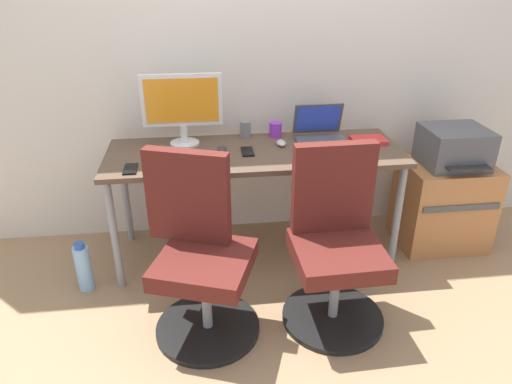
{
  "coord_description": "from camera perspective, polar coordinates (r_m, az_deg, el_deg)",
  "views": [
    {
      "loc": [
        -0.32,
        -2.63,
        1.75
      ],
      "look_at": [
        0.0,
        -0.05,
        0.47
      ],
      "focal_mm": 33.3,
      "sensor_mm": 36.0,
      "label": 1
    }
  ],
  "objects": [
    {
      "name": "office_chair_left",
      "position": [
        2.39,
        -6.79,
        -7.66
      ],
      "size": [
        0.56,
        0.56,
        0.94
      ],
      "color": "black",
      "rests_on": "ground"
    },
    {
      "name": "pen_cup",
      "position": [
        3.06,
        -1.28,
        7.56
      ],
      "size": [
        0.07,
        0.07,
        0.1
      ],
      "primitive_type": "cylinder",
      "color": "slate",
      "rests_on": "desk"
    },
    {
      "name": "coffee_mug",
      "position": [
        3.07,
        2.35,
        7.51
      ],
      "size": [
        0.08,
        0.08,
        0.09
      ],
      "primitive_type": "cylinder",
      "color": "purple",
      "rests_on": "desk"
    },
    {
      "name": "keyboard_by_monitor",
      "position": [
        2.71,
        -9.02,
        3.72
      ],
      "size": [
        0.34,
        0.12,
        0.02
      ],
      "primitive_type": "cube",
      "color": "silver",
      "rests_on": "desk"
    },
    {
      "name": "desktop_monitor",
      "position": [
        2.91,
        -8.87,
        10.34
      ],
      "size": [
        0.48,
        0.18,
        0.43
      ],
      "color": "silver",
      "rests_on": "desk"
    },
    {
      "name": "phone_near_laptop",
      "position": [
        2.67,
        -14.84,
        2.69
      ],
      "size": [
        0.07,
        0.14,
        0.01
      ],
      "primitive_type": "cube",
      "color": "black",
      "rests_on": "desk"
    },
    {
      "name": "keyboard_by_laptop",
      "position": [
        2.8,
        9.96,
        4.43
      ],
      "size": [
        0.34,
        0.12,
        0.02
      ],
      "primitive_type": "cube",
      "color": "#2D2D2D",
      "rests_on": "desk"
    },
    {
      "name": "water_bottle_on_floor",
      "position": [
        2.95,
        -20.0,
        -8.49
      ],
      "size": [
        0.09,
        0.09,
        0.31
      ],
      "color": "#8CBFF2",
      "rests_on": "ground"
    },
    {
      "name": "mouse_by_laptop",
      "position": [
        2.93,
        3.05,
        5.9
      ],
      "size": [
        0.06,
        0.1,
        0.03
      ],
      "primitive_type": "ellipsoid",
      "color": "#B7B7B7",
      "rests_on": "desk"
    },
    {
      "name": "printer",
      "position": [
        3.23,
        22.69,
        5.02
      ],
      "size": [
        0.38,
        0.4,
        0.24
      ],
      "color": "#515156",
      "rests_on": "side_cabinet"
    },
    {
      "name": "ground_plane",
      "position": [
        3.17,
        -0.11,
        -7.14
      ],
      "size": [
        5.28,
        5.28,
        0.0
      ],
      "primitive_type": "plane",
      "color": "#9E7A56"
    },
    {
      "name": "back_wall",
      "position": [
        3.07,
        -1.06,
        17.87
      ],
      "size": [
        4.4,
        0.04,
        2.6
      ],
      "primitive_type": "cube",
      "color": "silver",
      "rests_on": "ground"
    },
    {
      "name": "notebook",
      "position": [
        3.06,
        13.35,
        6.07
      ],
      "size": [
        0.21,
        0.15,
        0.03
      ],
      "primitive_type": "cube",
      "color": "red",
      "rests_on": "desk"
    },
    {
      "name": "office_chair_right",
      "position": [
        2.48,
        9.47,
        -6.47
      ],
      "size": [
        0.54,
        0.54,
        0.94
      ],
      "color": "black",
      "rests_on": "ground"
    },
    {
      "name": "desk",
      "position": [
        2.87,
        -0.12,
        3.77
      ],
      "size": [
        1.76,
        0.62,
        0.72
      ],
      "color": "brown",
      "rests_on": "ground"
    },
    {
      "name": "phone_near_monitor",
      "position": [
        2.82,
        -1.03,
        4.88
      ],
      "size": [
        0.07,
        0.14,
        0.01
      ],
      "primitive_type": "cube",
      "color": "black",
      "rests_on": "desk"
    },
    {
      "name": "mouse_by_monitor",
      "position": [
        2.83,
        -4.11,
        5.15
      ],
      "size": [
        0.06,
        0.1,
        0.03
      ],
      "primitive_type": "ellipsoid",
      "color": "#2D2D2D",
      "rests_on": "desk"
    },
    {
      "name": "open_laptop",
      "position": [
        3.02,
        7.74,
        7.11
      ],
      "size": [
        0.31,
        0.28,
        0.22
      ],
      "color": "#4C4C51",
      "rests_on": "desk"
    },
    {
      "name": "side_cabinet",
      "position": [
        3.38,
        21.51,
        -1.34
      ],
      "size": [
        0.55,
        0.44,
        0.57
      ],
      "color": "#B77542",
      "rests_on": "ground"
    }
  ]
}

